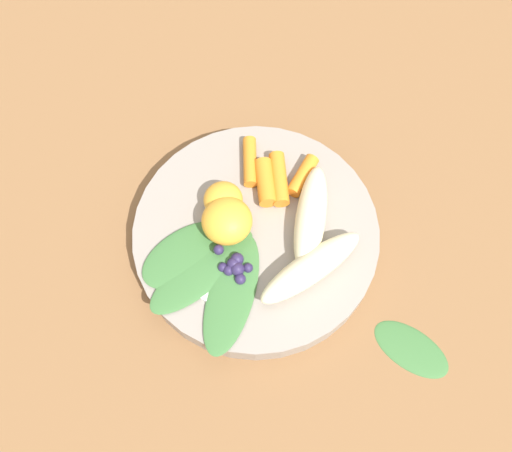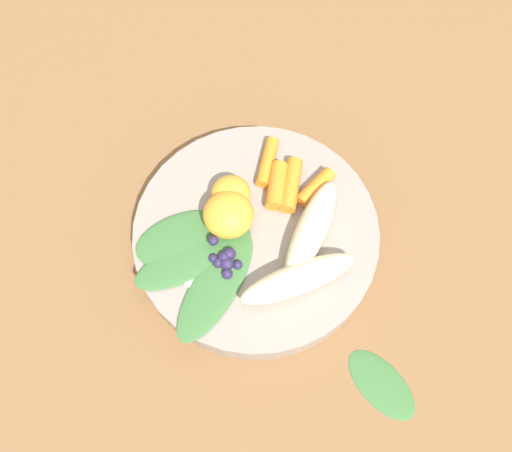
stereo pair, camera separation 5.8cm
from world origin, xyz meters
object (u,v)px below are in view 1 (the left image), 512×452
at_px(banana_peeled_left, 311,218).
at_px(banana_peeled_right, 311,267).
at_px(kale_leaf_stray, 412,349).
at_px(orange_segment_near, 227,221).
at_px(bowl, 256,235).

height_order(banana_peeled_left, banana_peeled_right, same).
xyz_separation_m(banana_peeled_right, kale_leaf_stray, (-0.11, -0.07, -0.04)).
xyz_separation_m(orange_segment_near, kale_leaf_stray, (-0.19, -0.13, -0.05)).
relative_size(orange_segment_near, kale_leaf_stray, 0.64).
distance_m(banana_peeled_left, banana_peeled_right, 0.06).
bearing_deg(orange_segment_near, banana_peeled_left, -108.90).
height_order(bowl, banana_peeled_left, banana_peeled_left).
bearing_deg(kale_leaf_stray, banana_peeled_left, 164.07).
xyz_separation_m(bowl, orange_segment_near, (0.01, 0.03, 0.04)).
bearing_deg(banana_peeled_left, orange_segment_near, 103.04).
xyz_separation_m(banana_peeled_left, orange_segment_near, (0.03, 0.08, 0.00)).
distance_m(banana_peeled_left, kale_leaf_stray, 0.17).
height_order(bowl, orange_segment_near, orange_segment_near).
xyz_separation_m(bowl, banana_peeled_left, (-0.02, -0.06, 0.03)).
bearing_deg(bowl, orange_segment_near, 64.99).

